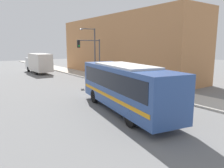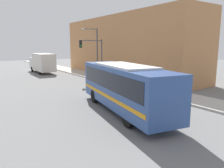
{
  "view_description": "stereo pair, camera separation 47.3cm",
  "coord_description": "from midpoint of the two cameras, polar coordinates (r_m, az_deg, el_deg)",
  "views": [
    {
      "loc": [
        -10.05,
        -12.51,
        4.63
      ],
      "look_at": [
        0.36,
        2.18,
        1.44
      ],
      "focal_mm": 35.0,
      "sensor_mm": 36.0,
      "label": 1
    },
    {
      "loc": [
        -9.66,
        -12.78,
        4.63
      ],
      "look_at": [
        0.36,
        2.18,
        1.44
      ],
      "focal_mm": 35.0,
      "sensor_mm": 36.0,
      "label": 2
    }
  ],
  "objects": [
    {
      "name": "parking_meter",
      "position": [
        27.05,
        0.11,
        2.34
      ],
      "size": [
        0.14,
        0.14,
        1.23
      ],
      "color": "#47474C",
      "rests_on": "sidewalk"
    },
    {
      "name": "traffic_light_pole",
      "position": [
        28.28,
        -4.21,
        8.27
      ],
      "size": [
        3.28,
        0.35,
        5.23
      ],
      "color": "#47474C",
      "rests_on": "sidewalk"
    },
    {
      "name": "fire_hydrant",
      "position": [
        23.42,
        6.52,
        -0.08
      ],
      "size": [
        0.23,
        0.31,
        0.75
      ],
      "color": "gold",
      "rests_on": "sidewalk"
    },
    {
      "name": "delivery_truck",
      "position": [
        39.0,
        -17.44,
        5.38
      ],
      "size": [
        2.37,
        7.96,
        3.28
      ],
      "color": "silver",
      "rests_on": "ground_plane"
    },
    {
      "name": "building_facade",
      "position": [
        34.21,
        3.43,
        9.73
      ],
      "size": [
        6.0,
        27.21,
        8.9
      ],
      "color": "#B27A4C",
      "rests_on": "ground_plane"
    },
    {
      "name": "street_lamp",
      "position": [
        29.88,
        -3.96,
        9.12
      ],
      "size": [
        2.35,
        0.28,
        6.7
      ],
      "color": "#47474C",
      "rests_on": "sidewalk"
    },
    {
      "name": "ground_plane",
      "position": [
        16.69,
        3.98,
        -6.09
      ],
      "size": [
        120.0,
        120.0,
        0.0
      ],
      "primitive_type": "plane",
      "color": "slate"
    },
    {
      "name": "sidewalk",
      "position": [
        36.65,
        -7.63,
        2.83
      ],
      "size": [
        3.32,
        70.0,
        0.17
      ],
      "color": "#B7B2A8",
      "rests_on": "ground_plane"
    },
    {
      "name": "city_bus",
      "position": [
        15.23,
        4.04,
        -0.18
      ],
      "size": [
        4.38,
        10.56,
        3.33
      ],
      "rotation": [
        0.0,
        0.0,
        -0.18
      ],
      "color": "#2D4C8C",
      "rests_on": "ground_plane"
    },
    {
      "name": "pedestrian_near_corner",
      "position": [
        31.32,
        -2.04,
        3.53
      ],
      "size": [
        0.34,
        0.34,
        1.78
      ],
      "color": "#23283D",
      "rests_on": "sidewalk"
    }
  ]
}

